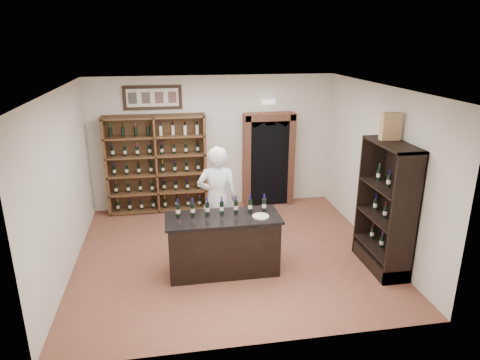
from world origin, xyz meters
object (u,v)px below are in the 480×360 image
at_px(wine_shelf, 157,164).
at_px(side_cabinet, 385,226).
at_px(counter_bottle_0, 178,210).
at_px(wine_crate, 391,126).
at_px(shopkeeper, 218,199).
at_px(tasting_counter, 223,245).

height_order(wine_shelf, side_cabinet, same).
bearing_deg(counter_bottle_0, wine_crate, -3.93).
xyz_separation_m(side_cabinet, shopkeeper, (-2.72, 1.11, 0.24)).
bearing_deg(tasting_counter, wine_crate, -1.90).
bearing_deg(wine_shelf, counter_bottle_0, -82.23).
relative_size(wine_shelf, tasting_counter, 1.17).
distance_m(wine_shelf, counter_bottle_0, 2.81).
xyz_separation_m(wine_shelf, shopkeeper, (1.11, -2.12, -0.11)).
bearing_deg(wine_crate, side_cabinet, -88.73).
height_order(tasting_counter, counter_bottle_0, counter_bottle_0).
height_order(tasting_counter, wine_crate, wine_crate).
distance_m(counter_bottle_0, wine_crate, 3.70).
distance_m(tasting_counter, shopkeeper, 0.95).
height_order(counter_bottle_0, shopkeeper, shopkeeper).
bearing_deg(counter_bottle_0, tasting_counter, -11.50).
relative_size(counter_bottle_0, wine_crate, 0.67).
xyz_separation_m(wine_shelf, side_cabinet, (3.82, -3.23, -0.35)).
relative_size(counter_bottle_0, shopkeeper, 0.15).
distance_m(counter_bottle_0, side_cabinet, 3.49).
distance_m(wine_shelf, shopkeeper, 2.40).
bearing_deg(wine_crate, counter_bottle_0, 178.11).
distance_m(counter_bottle_0, shopkeeper, 0.99).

